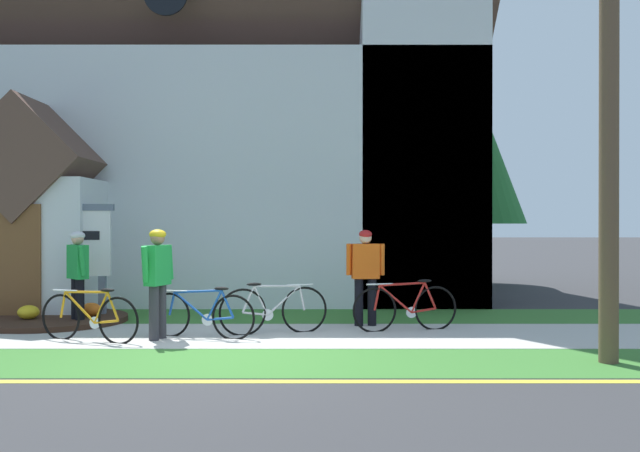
% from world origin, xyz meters
% --- Properties ---
extents(ground, '(140.00, 140.00, 0.00)m').
position_xyz_m(ground, '(0.00, 4.00, 0.00)').
color(ground, '#333335').
extents(sidewalk_slab, '(32.00, 2.34, 0.01)m').
position_xyz_m(sidewalk_slab, '(-1.85, 1.72, 0.01)').
color(sidewalk_slab, '#B7B5AD').
rests_on(sidewalk_slab, ground).
extents(grass_verge, '(32.00, 1.80, 0.01)m').
position_xyz_m(grass_verge, '(-1.85, -0.35, 0.00)').
color(grass_verge, '#38722D').
rests_on(grass_verge, ground).
extents(church_lawn, '(24.00, 2.06, 0.01)m').
position_xyz_m(church_lawn, '(-1.85, 3.93, 0.00)').
color(church_lawn, '#38722D').
rests_on(church_lawn, ground).
extents(curb_paint_stripe, '(28.00, 0.16, 0.01)m').
position_xyz_m(curb_paint_stripe, '(-1.85, -1.39, 0.00)').
color(curb_paint_stripe, yellow).
rests_on(curb_paint_stripe, ground).
extents(church_building, '(13.78, 10.19, 13.49)m').
position_xyz_m(church_building, '(-1.45, 8.87, 4.75)').
color(church_building, silver).
rests_on(church_building, ground).
extents(church_sign, '(1.99, 0.25, 2.11)m').
position_xyz_m(church_sign, '(-3.48, 3.50, 1.37)').
color(church_sign, slate).
rests_on(church_sign, ground).
extents(flower_bed, '(2.65, 2.65, 0.34)m').
position_xyz_m(flower_bed, '(-3.48, 3.14, 0.07)').
color(flower_bed, '#382319').
rests_on(flower_bed, ground).
extents(bicycle_silver, '(1.65, 0.65, 0.82)m').
position_xyz_m(bicycle_silver, '(-2.13, 1.16, 0.37)').
color(bicycle_silver, black).
rests_on(bicycle_silver, ground).
extents(bicycle_red, '(1.69, 0.56, 0.84)m').
position_xyz_m(bicycle_red, '(0.55, 1.88, 0.39)').
color(bicycle_red, black).
rests_on(bicycle_red, ground).
extents(bicycle_green, '(1.75, 0.45, 0.85)m').
position_xyz_m(bicycle_green, '(2.68, 2.18, 0.38)').
color(bicycle_green, black).
rests_on(bicycle_green, ground).
extents(bicycle_yellow, '(1.71, 0.52, 0.81)m').
position_xyz_m(bicycle_yellow, '(-0.53, 1.50, 0.36)').
color(bicycle_yellow, black).
rests_on(bicycle_yellow, ground).
extents(cyclist_in_blue_jersey, '(0.46, 0.63, 1.62)m').
position_xyz_m(cyclist_in_blue_jersey, '(-2.89, 2.81, 0.94)').
color(cyclist_in_blue_jersey, black).
rests_on(cyclist_in_blue_jersey, ground).
extents(cyclist_in_red_jersey, '(0.34, 0.73, 1.66)m').
position_xyz_m(cyclist_in_red_jersey, '(-1.16, 1.32, 0.97)').
color(cyclist_in_red_jersey, '#2D2D33').
rests_on(cyclist_in_red_jersey, ground).
extents(cyclist_in_orange_jersey, '(0.65, 0.29, 1.64)m').
position_xyz_m(cyclist_in_orange_jersey, '(2.06, 2.69, 0.96)').
color(cyclist_in_orange_jersey, black).
rests_on(cyclist_in_orange_jersey, ground).
extents(roadside_conifer, '(3.27, 3.27, 6.18)m').
position_xyz_m(roadside_conifer, '(5.42, 10.31, 3.95)').
color(roadside_conifer, '#4C3823').
rests_on(roadside_conifer, ground).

